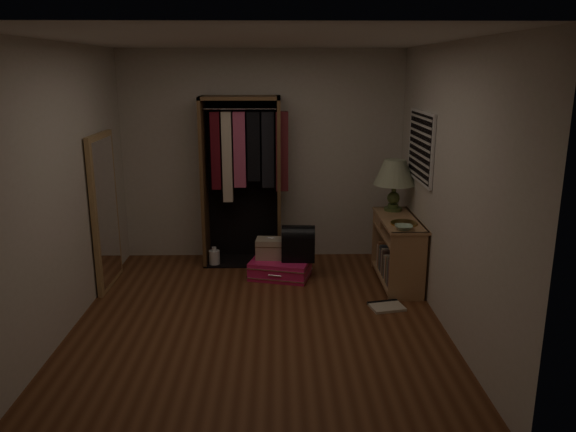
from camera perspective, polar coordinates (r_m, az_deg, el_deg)
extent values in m
plane|color=#572F19|center=(5.52, -2.98, -10.63)|extent=(4.00, 4.00, 0.00)
cube|color=beige|center=(7.06, -2.61, 6.10)|extent=(3.50, 0.02, 2.60)
cube|color=beige|center=(3.17, -4.44, -4.92)|extent=(3.50, 0.02, 2.60)
cube|color=beige|center=(5.33, 16.01, 2.66)|extent=(0.02, 4.00, 2.60)
cube|color=beige|center=(5.45, -21.91, 2.43)|extent=(0.02, 4.00, 2.60)
cube|color=silver|center=(4.99, -3.40, 17.45)|extent=(3.50, 4.00, 0.01)
cube|color=white|center=(6.23, 13.36, 6.87)|extent=(0.03, 0.96, 0.76)
cube|color=black|center=(6.23, 13.35, 6.87)|extent=(0.03, 0.90, 0.70)
cube|color=silver|center=(6.27, 13.03, 4.06)|extent=(0.01, 0.88, 0.02)
cube|color=silver|center=(6.26, 13.07, 4.76)|extent=(0.01, 0.88, 0.02)
cube|color=silver|center=(6.25, 13.11, 5.46)|extent=(0.01, 0.88, 0.02)
cube|color=silver|center=(6.24, 13.15, 6.16)|extent=(0.01, 0.88, 0.02)
cube|color=silver|center=(6.22, 13.20, 6.87)|extent=(0.01, 0.88, 0.02)
cube|color=silver|center=(6.22, 13.24, 7.58)|extent=(0.01, 0.88, 0.02)
cube|color=silver|center=(6.21, 13.28, 8.29)|extent=(0.01, 0.88, 0.02)
cube|color=silver|center=(6.20, 13.32, 9.01)|extent=(0.01, 0.88, 0.02)
cube|color=silver|center=(6.19, 13.37, 9.72)|extent=(0.01, 0.88, 0.02)
cube|color=#A87951|center=(5.95, 12.16, -5.10)|extent=(0.40, 0.03, 0.75)
cube|color=#A87951|center=(6.95, 10.20, -2.11)|extent=(0.40, 0.03, 0.75)
cube|color=#A87951|center=(6.55, 10.96, -6.10)|extent=(0.40, 1.04, 0.03)
cube|color=#A87951|center=(6.39, 11.19, -1.83)|extent=(0.40, 1.04, 0.03)
cube|color=#A87951|center=(6.34, 11.26, -0.40)|extent=(0.42, 1.12, 0.03)
cube|color=brown|center=(6.49, 12.74, -3.46)|extent=(0.02, 1.10, 0.75)
cube|color=#A87951|center=(6.68, 10.55, -0.40)|extent=(0.36, 0.38, 0.13)
cube|color=gray|center=(6.06, 11.33, -6.56)|extent=(0.21, 0.03, 0.23)
cube|color=#4C3833|center=(6.09, 11.17, -6.17)|extent=(0.19, 0.03, 0.29)
cube|color=#B7AD99|center=(6.12, 11.05, -6.06)|extent=(0.18, 0.03, 0.28)
cube|color=brown|center=(6.16, 11.00, -5.80)|extent=(0.19, 0.05, 0.31)
cube|color=#3F4C59|center=(6.21, 11.01, -5.77)|extent=(0.21, 0.03, 0.28)
cube|color=gray|center=(6.24, 10.70, -5.47)|extent=(0.16, 0.03, 0.32)
cube|color=#59594C|center=(6.28, 10.75, -5.46)|extent=(0.19, 0.03, 0.29)
cube|color=#B2724C|center=(6.32, 10.78, -5.33)|extent=(0.21, 0.03, 0.29)
cube|color=beige|center=(6.37, 10.65, -5.16)|extent=(0.20, 0.04, 0.29)
cube|color=#332D38|center=(6.41, 10.52, -5.25)|extent=(0.19, 0.03, 0.24)
cube|color=gray|center=(6.44, 10.43, -5.05)|extent=(0.18, 0.04, 0.26)
cube|color=#4C3833|center=(6.48, 10.23, -4.74)|extent=(0.16, 0.05, 0.30)
cube|color=#B7AD99|center=(6.54, 10.36, -4.56)|extent=(0.21, 0.04, 0.31)
cube|color=brown|center=(6.59, 10.31, -4.57)|extent=(0.22, 0.04, 0.27)
cube|color=#3F4C59|center=(6.63, 10.19, -4.23)|extent=(0.21, 0.04, 0.31)
cube|color=gray|center=(6.67, 9.87, -4.37)|extent=(0.15, 0.03, 0.26)
cube|color=#59594C|center=(6.70, 9.85, -4.15)|extent=(0.16, 0.04, 0.28)
cube|color=#B2724C|center=(6.74, 9.86, -3.89)|extent=(0.18, 0.05, 0.31)
cube|color=beige|center=(6.80, 9.72, -3.94)|extent=(0.17, 0.04, 0.26)
cube|color=brown|center=(6.91, -8.50, 3.44)|extent=(0.04, 0.50, 2.05)
cube|color=brown|center=(6.85, -0.92, 3.51)|extent=(0.04, 0.50, 2.05)
cube|color=brown|center=(6.74, -4.91, 11.88)|extent=(0.95, 0.50, 0.04)
cube|color=black|center=(7.10, -4.61, 3.85)|extent=(0.95, 0.02, 2.05)
cube|color=black|center=(7.14, -4.55, -4.54)|extent=(0.95, 0.50, 0.02)
cylinder|color=white|center=(6.75, -4.89, 10.78)|extent=(0.87, 0.02, 0.02)
cube|color=#590F19|center=(6.81, -7.34, 6.59)|extent=(0.11, 0.14, 0.92)
cube|color=beige|center=(6.81, -6.19, 5.95)|extent=(0.12, 0.13, 1.08)
cube|color=#BF4C72|center=(6.78, -4.93, 6.72)|extent=(0.14, 0.12, 0.90)
cube|color=black|center=(6.77, -3.51, 7.06)|extent=(0.15, 0.14, 0.82)
cube|color=black|center=(6.77, -2.04, 6.72)|extent=(0.15, 0.11, 0.91)
cube|color=maroon|center=(6.77, -0.61, 6.57)|extent=(0.15, 0.15, 0.95)
cube|color=#AA8552|center=(6.45, -18.11, 0.46)|extent=(0.05, 0.80, 1.70)
cube|color=white|center=(6.45, -17.86, 0.46)|extent=(0.01, 0.68, 1.58)
cube|color=#E51C62|center=(6.57, -0.80, -5.34)|extent=(0.76, 0.62, 0.21)
cube|color=white|center=(6.59, -0.80, -5.81)|extent=(0.78, 0.65, 0.01)
cube|color=white|center=(6.55, -0.80, -4.88)|extent=(0.78, 0.65, 0.01)
cylinder|color=white|center=(6.35, -1.35, -6.09)|extent=(0.15, 0.06, 0.02)
cube|color=tan|center=(6.57, -1.76, -3.31)|extent=(0.36, 0.26, 0.23)
cube|color=brown|center=(6.56, -1.76, -2.90)|extent=(0.36, 0.27, 0.01)
cylinder|color=white|center=(6.54, -1.77, -2.25)|extent=(0.10, 0.02, 0.02)
cube|color=black|center=(6.50, 1.05, -3.24)|extent=(0.39, 0.26, 0.29)
cylinder|color=black|center=(6.46, 1.06, -2.02)|extent=(0.39, 0.26, 0.25)
cylinder|color=#415529|center=(6.69, 10.61, 0.71)|extent=(0.21, 0.21, 0.03)
cylinder|color=#415529|center=(6.68, 10.62, 1.03)|extent=(0.12, 0.12, 0.04)
sphere|color=#415529|center=(6.66, 10.66, 1.82)|extent=(0.15, 0.15, 0.15)
cylinder|color=#415529|center=(6.64, 10.71, 2.79)|extent=(0.05, 0.05, 0.09)
cone|color=beige|center=(6.60, 10.79, 4.39)|extent=(0.49, 0.49, 0.29)
cone|color=#E6EDCD|center=(6.60, 10.79, 4.39)|extent=(0.43, 0.43, 0.27)
cylinder|color=#A5873F|center=(6.13, 11.70, -0.73)|extent=(0.32, 0.32, 0.02)
imported|color=#A4C5A8|center=(5.92, 11.67, -1.14)|extent=(0.20, 0.20, 0.05)
cylinder|color=white|center=(7.01, -7.49, -4.25)|extent=(0.14, 0.14, 0.19)
cylinder|color=white|center=(6.97, -7.52, -3.34)|extent=(0.06, 0.06, 0.04)
cube|color=beige|center=(5.88, 9.98, -9.05)|extent=(0.38, 0.33, 0.03)
cube|color=black|center=(5.97, 9.56, -8.64)|extent=(0.33, 0.11, 0.03)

